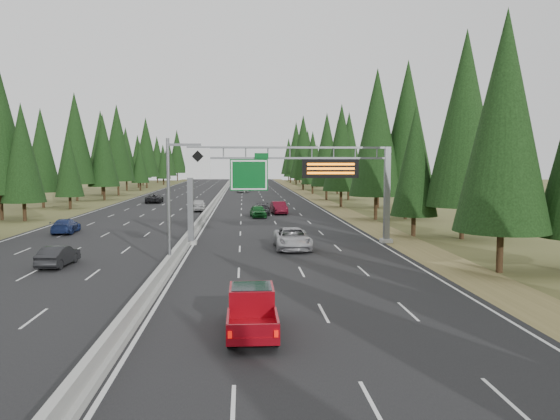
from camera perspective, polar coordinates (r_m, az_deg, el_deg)
The scene contains 19 objects.
road at distance 88.91m, azimuth -6.77°, elevation 0.70°, with size 32.00×260.00×0.08m, color black.
shoulder_right at distance 89.77m, azimuth 4.65°, elevation 0.75°, with size 3.60×260.00×0.06m, color olive.
shoulder_left at distance 91.56m, azimuth -17.96°, elevation 0.61°, with size 3.60×260.00×0.06m, color #4E5126.
median_barrier at distance 88.88m, azimuth -6.77°, elevation 0.94°, with size 0.70×260.00×0.85m.
sign_gantry at distance 43.67m, azimuth 1.89°, elevation 3.22°, with size 16.75×0.98×7.80m.
hov_sign_pole at distance 33.80m, azimuth -10.60°, elevation 1.71°, with size 2.80×0.50×8.00m.
tree_row_right at distance 81.40m, azimuth 8.47°, elevation 6.78°, with size 11.55×238.83×18.90m.
tree_row_left at distance 85.07m, azimuth -22.19°, elevation 6.43°, with size 11.75×242.01×18.96m.
silver_minivan at distance 41.33m, azimuth 1.29°, elevation -2.99°, with size 2.63×5.70×1.58m, color #AFAFB4.
red_pickup at distance 21.56m, azimuth -2.97°, elevation -10.07°, with size 1.83×5.11×1.67m.
car_ahead_green at distance 65.38m, azimuth -2.30°, elevation -0.12°, with size 1.73×4.30×1.46m, color #145720.
car_ahead_dkred at distance 69.56m, azimuth -0.12°, elevation 0.24°, with size 1.67×4.78×1.58m, color #500B18.
car_ahead_dkgrey at distance 68.60m, azimuth -1.83°, elevation 0.06°, with size 1.84×4.53×1.31m, color black.
car_ahead_white at distance 120.24m, azimuth -3.82°, elevation 2.19°, with size 2.43×5.28×1.47m, color #B1B1B1.
car_ahead_far at distance 134.57m, azimuth -3.79°, elevation 2.52°, with size 1.94×4.82×1.64m, color black.
car_onc_near at distance 37.22m, azimuth -22.16°, elevation -4.46°, with size 1.39×4.00×1.32m, color black.
car_onc_blue at distance 54.27m, azimuth -21.48°, elevation -1.56°, with size 1.90×4.67×1.35m, color navy.
car_onc_white at distance 74.40m, azimuth -8.50°, elevation 0.52°, with size 1.93×4.79×1.63m, color #B3B3B3.
car_onc_far at distance 91.20m, azimuth -12.98°, elevation 1.20°, with size 2.44×5.29×1.47m, color black.
Camera 1 is at (4.56, -8.55, 6.59)m, focal length 35.00 mm.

